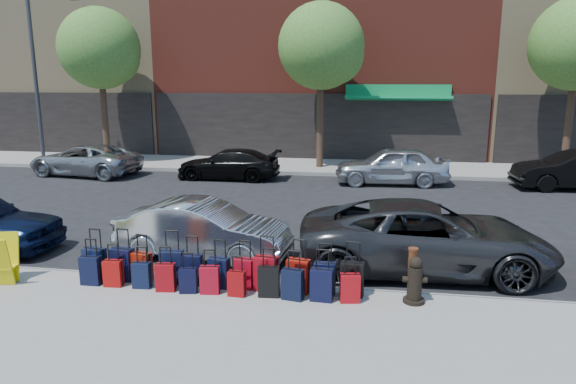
% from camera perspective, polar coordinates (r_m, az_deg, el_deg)
% --- Properties ---
extents(ground, '(120.00, 120.00, 0.00)m').
position_cam_1_polar(ground, '(14.69, -2.24, -3.78)').
color(ground, black).
rests_on(ground, ground).
extents(sidewalk_near, '(60.00, 4.00, 0.15)m').
position_cam_1_polar(sidewalk_near, '(8.82, -10.99, -14.95)').
color(sidewalk_near, gray).
rests_on(sidewalk_near, ground).
extents(sidewalk_far, '(60.00, 4.00, 0.15)m').
position_cam_1_polar(sidewalk_far, '(24.32, 2.46, 2.89)').
color(sidewalk_far, gray).
rests_on(sidewalk_far, ground).
extents(curb_near, '(60.00, 0.08, 0.15)m').
position_cam_1_polar(curb_near, '(10.55, -7.17, -10.07)').
color(curb_near, gray).
rests_on(curb_near, ground).
extents(curb_far, '(60.00, 0.08, 0.15)m').
position_cam_1_polar(curb_far, '(22.34, 1.84, 2.05)').
color(curb_far, gray).
rests_on(curb_far, ground).
extents(building_left, '(15.00, 12.12, 16.00)m').
position_cam_1_polar(building_left, '(37.17, -22.31, 17.54)').
color(building_left, tan).
rests_on(building_left, ground).
extents(tree_left, '(3.80, 3.80, 7.27)m').
position_cam_1_polar(tree_left, '(26.58, -19.92, 14.54)').
color(tree_left, black).
rests_on(tree_left, sidewalk_far).
extents(tree_center, '(3.80, 3.80, 7.27)m').
position_cam_1_polar(tree_center, '(23.45, 4.06, 15.61)').
color(tree_center, black).
rests_on(tree_center, sidewalk_far).
extents(streetlight, '(2.59, 0.18, 8.00)m').
position_cam_1_polar(streetlight, '(27.50, -26.01, 12.38)').
color(streetlight, '#333338').
rests_on(streetlight, sidewalk_far).
extents(suitcase_front_0, '(0.46, 0.30, 1.04)m').
position_cam_1_polar(suitcase_front_0, '(11.07, -20.66, -7.48)').
color(suitcase_front_0, black).
rests_on(suitcase_front_0, sidewalk_near).
extents(suitcase_front_1, '(0.46, 0.29, 1.06)m').
position_cam_1_polar(suitcase_front_1, '(10.86, -17.89, -7.64)').
color(suitcase_front_1, black).
rests_on(suitcase_front_1, sidewalk_near).
extents(suitcase_front_2, '(0.44, 0.30, 0.96)m').
position_cam_1_polar(suitcase_front_2, '(10.67, -15.96, -8.03)').
color(suitcase_front_2, maroon).
rests_on(suitcase_front_2, sidewalk_near).
extents(suitcase_front_3, '(0.46, 0.28, 1.07)m').
position_cam_1_polar(suitcase_front_3, '(10.45, -12.75, -8.11)').
color(suitcase_front_3, black).
rests_on(suitcase_front_3, sidewalk_near).
extents(suitcase_front_4, '(0.41, 0.23, 0.97)m').
position_cam_1_polar(suitcase_front_4, '(10.33, -10.61, -8.44)').
color(suitcase_front_4, black).
rests_on(suitcase_front_4, sidewalk_near).
extents(suitcase_front_5, '(0.42, 0.28, 0.94)m').
position_cam_1_polar(suitcase_front_5, '(10.12, -7.65, -8.84)').
color(suitcase_front_5, black).
rests_on(suitcase_front_5, sidewalk_near).
extents(suitcase_front_6, '(0.42, 0.28, 0.94)m').
position_cam_1_polar(suitcase_front_6, '(10.03, -4.91, -8.97)').
color(suitcase_front_6, maroon).
rests_on(suitcase_front_6, sidewalk_near).
extents(suitcase_front_7, '(0.47, 0.29, 1.07)m').
position_cam_1_polar(suitcase_front_7, '(9.87, -2.46, -9.04)').
color(suitcase_front_7, maroon).
rests_on(suitcase_front_7, sidewalk_near).
extents(suitcase_front_8, '(0.46, 0.31, 1.03)m').
position_cam_1_polar(suitcase_front_8, '(9.79, 1.15, -9.29)').
color(suitcase_front_8, '#971309').
rests_on(suitcase_front_8, sidewalk_near).
extents(suitcase_front_9, '(0.41, 0.22, 0.98)m').
position_cam_1_polar(suitcase_front_9, '(9.74, 4.07, -9.55)').
color(suitcase_front_9, black).
rests_on(suitcase_front_9, sidewalk_near).
extents(suitcase_front_10, '(0.44, 0.27, 1.03)m').
position_cam_1_polar(suitcase_front_10, '(9.72, 7.14, -9.57)').
color(suitcase_front_10, black).
rests_on(suitcase_front_10, sidewalk_near).
extents(suitcase_back_0, '(0.39, 0.23, 0.92)m').
position_cam_1_polar(suitcase_back_0, '(10.87, -21.03, -8.11)').
color(suitcase_back_0, black).
rests_on(suitcase_back_0, sidewalk_near).
extents(suitcase_back_1, '(0.36, 0.23, 0.84)m').
position_cam_1_polar(suitcase_back_1, '(10.64, -18.84, -8.52)').
color(suitcase_back_1, '#9E0C0A').
rests_on(suitcase_back_1, sidewalk_near).
extents(suitcase_back_2, '(0.35, 0.22, 0.81)m').
position_cam_1_polar(suitcase_back_2, '(10.40, -15.94, -8.86)').
color(suitcase_back_2, black).
rests_on(suitcase_back_2, sidewalk_near).
extents(suitcase_back_3, '(0.38, 0.25, 0.86)m').
position_cam_1_polar(suitcase_back_3, '(10.14, -13.44, -9.19)').
color(suitcase_back_3, maroon).
rests_on(suitcase_back_3, sidewalk_near).
extents(suitcase_back_4, '(0.35, 0.24, 0.77)m').
position_cam_1_polar(suitcase_back_4, '(9.98, -11.04, -9.60)').
color(suitcase_back_4, black).
rests_on(suitcase_back_4, sidewalk_near).
extents(suitcase_back_5, '(0.38, 0.25, 0.85)m').
position_cam_1_polar(suitcase_back_5, '(9.87, -8.68, -9.61)').
color(suitcase_back_5, maroon).
rests_on(suitcase_back_5, sidewalk_near).
extents(suitcase_back_6, '(0.33, 0.21, 0.77)m').
position_cam_1_polar(suitcase_back_6, '(9.71, -5.71, -10.08)').
color(suitcase_back_6, maroon).
rests_on(suitcase_back_6, sidewalk_near).
extents(suitcase_back_7, '(0.40, 0.25, 0.92)m').
position_cam_1_polar(suitcase_back_7, '(9.64, -2.14, -9.90)').
color(suitcase_back_7, black).
rests_on(suitcase_back_7, sidewalk_near).
extents(suitcase_back_8, '(0.42, 0.29, 0.92)m').
position_cam_1_polar(suitcase_back_8, '(9.51, 0.53, -10.21)').
color(suitcase_back_8, black).
rests_on(suitcase_back_8, sidewalk_near).
extents(suitcase_back_9, '(0.42, 0.26, 0.96)m').
position_cam_1_polar(suitcase_back_9, '(9.47, 3.75, -10.25)').
color(suitcase_back_9, black).
rests_on(suitcase_back_9, sidewalk_near).
extents(suitcase_back_10, '(0.38, 0.26, 0.85)m').
position_cam_1_polar(suitcase_back_10, '(9.47, 6.90, -10.54)').
color(suitcase_back_10, '#9F0A10').
rests_on(suitcase_back_10, sidewalk_near).
extents(fire_hydrant, '(0.44, 0.39, 0.87)m').
position_cam_1_polar(fire_hydrant, '(9.61, 13.90, -9.63)').
color(fire_hydrant, black).
rests_on(fire_hydrant, sidewalk_near).
extents(bollard, '(0.18, 0.18, 0.99)m').
position_cam_1_polar(bollard, '(9.67, 13.63, -8.76)').
color(bollard, '#38190C').
rests_on(bollard, sidewalk_near).
extents(display_rack, '(0.67, 0.71, 0.98)m').
position_cam_1_polar(display_rack, '(11.58, -29.33, -6.62)').
color(display_rack, '#D2C20B').
rests_on(display_rack, sidewalk_near).
extents(car_near_1, '(4.14, 1.75, 1.33)m').
position_cam_1_polar(car_near_1, '(12.13, -9.39, -4.18)').
color(car_near_1, silver).
rests_on(car_near_1, ground).
extents(car_near_2, '(5.52, 2.72, 1.51)m').
position_cam_1_polar(car_near_2, '(11.55, 15.06, -4.84)').
color(car_near_2, '#323234').
rests_on(car_near_2, ground).
extents(car_far_0, '(5.11, 2.88, 1.35)m').
position_cam_1_polar(car_far_0, '(24.02, -21.62, 3.35)').
color(car_far_0, '#ACAFB3').
rests_on(car_far_0, ground).
extents(car_far_1, '(4.31, 1.77, 1.25)m').
position_cam_1_polar(car_far_1, '(21.62, -6.63, 3.10)').
color(car_far_1, black).
rests_on(car_far_1, ground).
extents(car_far_2, '(4.54, 2.09, 1.51)m').
position_cam_1_polar(car_far_2, '(20.78, 11.42, 2.92)').
color(car_far_2, silver).
rests_on(car_far_2, ground).
extents(car_far_3, '(4.55, 1.89, 1.46)m').
position_cam_1_polar(car_far_3, '(22.19, 29.29, 2.10)').
color(car_far_3, black).
rests_on(car_far_3, ground).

